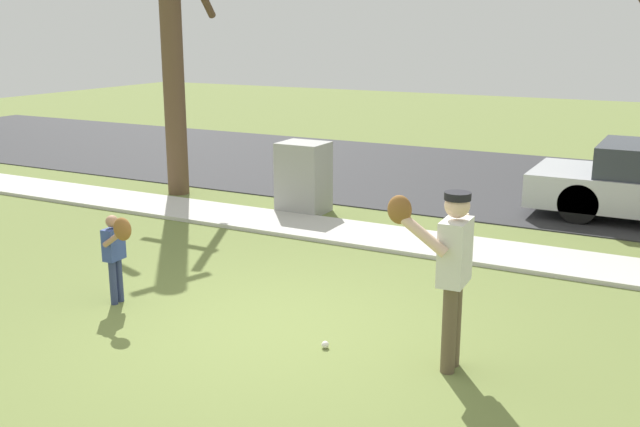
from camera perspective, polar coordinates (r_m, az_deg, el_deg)
The scene contains 8 objects.
ground_plane at distance 10.84m, azimuth 5.69°, elevation -2.27°, with size 48.00×48.00×0.00m, color olive.
sidewalk_strip at distance 10.92m, azimuth 5.89°, elevation -1.99°, with size 36.00×1.20×0.06m, color beige.
road_surface at distance 15.55m, azimuth 12.88°, elevation 2.56°, with size 36.00×6.80×0.02m, color #2D2D30.
person_adult at distance 6.68m, azimuth 10.01°, elevation -3.61°, with size 0.67×0.64×1.68m.
person_child at distance 8.53m, azimuth -15.51°, elevation -2.46°, with size 0.47×0.40×1.08m.
baseball at distance 7.35m, azimuth 0.40°, elevation -10.14°, with size 0.07×0.07×0.07m, color white.
utility_cabinet at distance 12.44m, azimuth -1.29°, elevation 2.80°, with size 0.78×0.66×1.20m, color gray.
street_tree_far at distance 13.89m, azimuth -11.49°, elevation 13.87°, with size 1.85×1.89×5.75m.
Camera 1 is at (3.89, -6.14, 3.08)m, focal length 41.28 mm.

